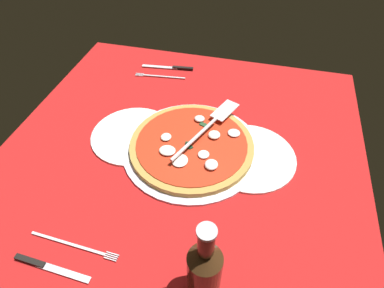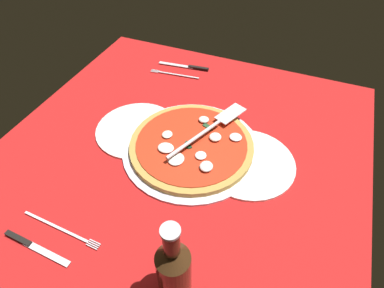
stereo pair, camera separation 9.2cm
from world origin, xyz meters
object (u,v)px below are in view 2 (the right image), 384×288
object	(u,v)px
pizza_server	(210,128)
place_setting_far	(46,238)
beer_bottle	(174,269)
place_setting_near	(182,71)
pizza	(192,144)
dinner_plate_left	(248,163)
dinner_plate_right	(137,130)

from	to	relation	value
pizza_server	place_setting_far	xyz separation A→B (cm)	(23.11, 44.55, -4.27)
pizza_server	beer_bottle	distance (cm)	44.60
pizza_server	place_setting_near	distance (cm)	37.59
pizza	place_setting_far	size ratio (longest dim) A/B	1.59
dinner_plate_left	dinner_plate_right	world-z (taller)	same
dinner_plate_left	dinner_plate_right	xyz separation A→B (cm)	(34.80, -0.35, 0.00)
dinner_plate_left	place_setting_far	world-z (taller)	place_setting_far
dinner_plate_right	pizza	world-z (taller)	pizza
place_setting_far	place_setting_near	bearing A→B (deg)	91.81
place_setting_far	beer_bottle	bearing A→B (deg)	4.47
dinner_plate_right	pizza	size ratio (longest dim) A/B	0.71
pizza	beer_bottle	size ratio (longest dim) A/B	1.52
place_setting_near	place_setting_far	xyz separation A→B (cm)	(1.07, 74.70, -0.01)
dinner_plate_right	place_setting_near	size ratio (longest dim) A/B	1.25
dinner_plate_left	place_setting_near	distance (cm)	50.03
pizza_server	place_setting_far	distance (cm)	50.37
dinner_plate_right	beer_bottle	xyz separation A→B (cm)	(-30.12, 38.58, 8.67)
pizza	dinner_plate_left	bearing A→B (deg)	-178.35
pizza_server	place_setting_far	size ratio (longest dim) A/B	1.33
dinner_plate_right	place_setting_far	size ratio (longest dim) A/B	1.13
place_setting_far	beer_bottle	distance (cm)	32.93
pizza	place_setting_far	distance (cm)	43.65
place_setting_far	pizza	bearing A→B (deg)	65.38
beer_bottle	pizza_server	bearing A→B (deg)	-78.83
dinner_plate_left	pizza	xyz separation A→B (cm)	(16.42, 0.47, 1.48)
pizza	pizza_server	size ratio (longest dim) A/B	1.20
dinner_plate_left	place_setting_far	size ratio (longest dim) A/B	1.17
pizza_server	dinner_plate_left	bearing A→B (deg)	-88.85
dinner_plate_right	place_setting_near	xyz separation A→B (cm)	(0.52, -35.09, -0.14)
pizza_server	beer_bottle	xyz separation A→B (cm)	(-8.60, 43.53, 4.55)
dinner_plate_left	dinner_plate_right	bearing A→B (deg)	-0.58
pizza_server	place_setting_near	size ratio (longest dim) A/B	1.47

